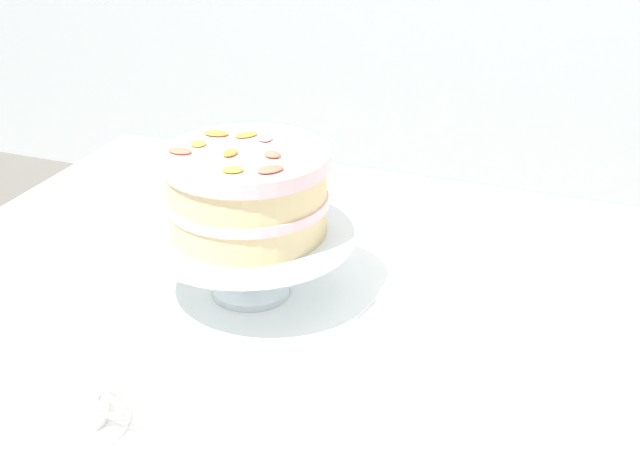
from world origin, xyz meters
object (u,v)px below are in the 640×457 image
(cake_stand, at_px, (249,242))
(teacup, at_px, (76,406))
(layer_cake, at_px, (247,191))
(dining_table, at_px, (360,382))

(cake_stand, relative_size, teacup, 2.42)
(layer_cake, bearing_deg, cake_stand, 23.35)
(dining_table, relative_size, cake_stand, 4.83)
(dining_table, relative_size, teacup, 11.68)
(layer_cake, bearing_deg, teacup, -99.75)
(dining_table, bearing_deg, layer_cake, 172.88)
(dining_table, height_order, layer_cake, layer_cake)
(dining_table, distance_m, teacup, 0.40)
(cake_stand, distance_m, layer_cake, 0.08)
(cake_stand, xyz_separation_m, teacup, (-0.06, -0.33, -0.06))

